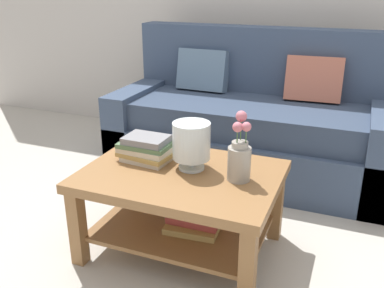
{
  "coord_description": "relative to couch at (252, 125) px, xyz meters",
  "views": [
    {
      "loc": [
        0.78,
        -2.1,
        1.4
      ],
      "look_at": [
        -0.02,
        -0.12,
        0.57
      ],
      "focal_mm": 39.83,
      "sensor_mm": 36.0,
      "label": 1
    }
  ],
  "objects": [
    {
      "name": "ground_plane",
      "position": [
        -0.05,
        -0.93,
        -0.36
      ],
      "size": [
        10.0,
        10.0,
        0.0
      ],
      "primitive_type": "plane",
      "color": "#B7B2A8"
    },
    {
      "name": "coffee_table",
      "position": [
        -0.07,
        -1.19,
        -0.03
      ],
      "size": [
        1.01,
        0.73,
        0.47
      ],
      "color": "olive",
      "rests_on": "ground"
    },
    {
      "name": "glass_hurricane_vase",
      "position": [
        -0.04,
        -1.13,
        0.25
      ],
      "size": [
        0.2,
        0.2,
        0.25
      ],
      "color": "silver",
      "rests_on": "coffee_table"
    },
    {
      "name": "flower_pitcher",
      "position": [
        0.23,
        -1.17,
        0.23
      ],
      "size": [
        0.12,
        0.12,
        0.35
      ],
      "color": "#9E998E",
      "rests_on": "coffee_table"
    },
    {
      "name": "book_stack_main",
      "position": [
        -0.31,
        -1.13,
        0.17
      ],
      "size": [
        0.3,
        0.22,
        0.14
      ],
      "color": "beige",
      "rests_on": "coffee_table"
    },
    {
      "name": "couch",
      "position": [
        0.0,
        0.0,
        0.0
      ],
      "size": [
        2.03,
        0.9,
        1.06
      ],
      "color": "#384760",
      "rests_on": "ground"
    }
  ]
}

